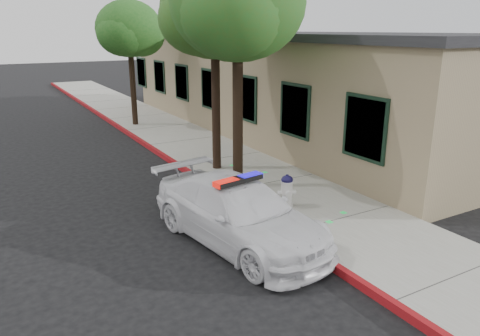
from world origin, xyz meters
name	(u,v)px	position (x,y,z in m)	size (l,w,h in m)	color
ground	(284,239)	(0.00, 0.00, 0.00)	(120.00, 120.00, 0.00)	black
sidewalk	(269,185)	(1.60, 3.00, 0.07)	(3.20, 60.00, 0.15)	gray
red_curb	(222,194)	(0.06, 3.00, 0.08)	(0.14, 60.00, 0.16)	maroon
clapboard_building	(292,83)	(6.69, 9.00, 2.13)	(7.30, 20.89, 4.24)	#8D825C
police_car	(239,213)	(-0.90, 0.40, 0.67)	(2.60, 4.85, 1.46)	silver
fire_hydrant	(287,191)	(0.96, 1.26, 0.56)	(0.47, 0.41, 0.82)	silver
street_tree_near	(238,9)	(0.71, 3.24, 4.87)	(3.47, 3.50, 6.33)	black
street_tree_mid	(215,17)	(0.99, 5.09, 4.71)	(3.45, 3.17, 6.05)	black
street_tree_far	(130,32)	(0.86, 13.07, 4.26)	(3.09, 2.89, 5.47)	black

